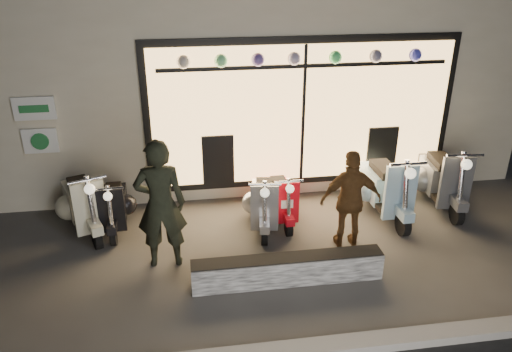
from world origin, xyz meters
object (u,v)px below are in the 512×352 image
at_px(woman, 351,200).
at_px(scooter_red, 280,197).
at_px(graffiti_barrier, 288,269).
at_px(scooter_silver, 264,201).
at_px(man, 161,204).

bearing_deg(woman, scooter_red, -47.22).
distance_m(scooter_red, woman, 1.42).
bearing_deg(scooter_red, woman, -52.17).
relative_size(graffiti_barrier, woman, 1.68).
bearing_deg(graffiti_barrier, scooter_red, 82.15).
xyz_separation_m(graffiti_barrier, scooter_silver, (-0.05, 1.69, 0.19)).
xyz_separation_m(graffiti_barrier, scooter_red, (0.25, 1.84, 0.16)).
distance_m(scooter_silver, woman, 1.51).
distance_m(graffiti_barrier, man, 1.96).
bearing_deg(man, graffiti_barrier, 157.42).
bearing_deg(woman, man, 5.33).
height_order(graffiti_barrier, scooter_silver, scooter_silver).
distance_m(scooter_silver, man, 1.97).
height_order(man, woman, man).
bearing_deg(woman, graffiti_barrier, 39.26).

